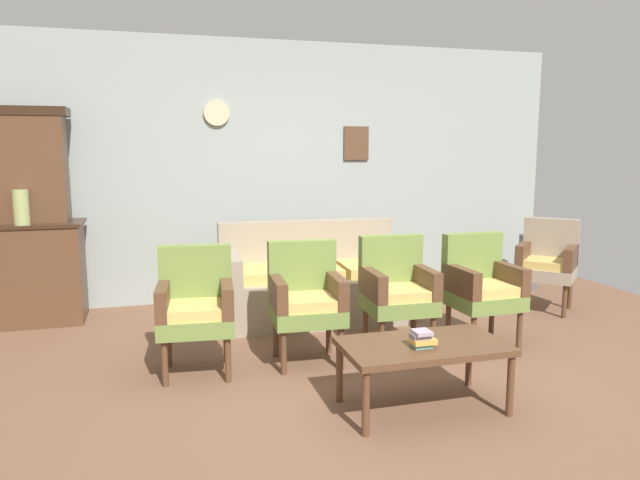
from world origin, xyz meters
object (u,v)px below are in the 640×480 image
Objects in this scene: side_cabinet at (19,273)px; armchair_near_couch_end at (306,296)px; vase_on_cabinet at (21,207)px; floor_vase_by_wall at (529,262)px; armchair_row_middle at (397,288)px; wingback_chair_by_fireplace at (547,260)px; armchair_near_cabinet at (196,304)px; book_stack_on_table at (422,339)px; floral_couch at (313,284)px; coffee_table at (423,350)px; armchair_by_doorway at (481,284)px.

side_cabinet is 2.82m from armchair_near_couch_end.
floor_vase_by_wall is (5.22, 0.07, -0.77)m from vase_on_cabinet.
armchair_row_middle is 1.00× the size of wingback_chair_by_fireplace.
vase_on_cabinet is at bearing -61.14° from side_cabinet.
wingback_chair_by_fireplace reaches higher than floor_vase_by_wall.
side_cabinet is 5.02m from wingback_chair_by_fireplace.
vase_on_cabinet is 0.34× the size of armchair_row_middle.
book_stack_on_table is at bearing -40.80° from armchair_near_cabinet.
armchair_row_middle is (2.94, -1.42, -0.59)m from vase_on_cabinet.
book_stack_on_table is at bearing -134.65° from floor_vase_by_wall.
armchair_row_middle is at bearing -67.84° from floral_couch.
vase_on_cabinet reaches higher than armchair_row_middle.
armchair_near_cabinet is at bearing 179.90° from armchair_near_couch_end.
vase_on_cabinet reaches higher than coffee_table.
armchair_by_doorway is at bearing -0.11° from armchair_near_cabinet.
coffee_table is at bearing -37.94° from armchair_near_cabinet.
armchair_row_middle is at bearing 75.16° from coffee_table.
armchair_near_couch_end is at bearing -36.21° from side_cabinet.
floral_couch is 1.74× the size of coffee_table.
side_cabinet is 2.69m from floral_couch.
armchair_near_couch_end is at bearing -107.72° from floral_couch.
book_stack_on_table is (0.09, -2.16, 0.14)m from floral_couch.
vase_on_cabinet is 3.99m from armchair_by_doorway.
side_cabinet reaches higher than wingback_chair_by_fireplace.
armchair_by_doorway reaches higher than coffee_table.
armchair_near_couch_end is 0.77m from armchair_row_middle.
armchair_near_couch_end reaches higher than floor_vase_by_wall.
floor_vase_by_wall is at bearing 0.79° from vase_on_cabinet.
coffee_table is at bearing -44.09° from side_cabinet.
side_cabinet is 4.10m from armchair_by_doorway.
armchair_near_cabinet is 1.00× the size of armchair_by_doorway.
side_cabinet is 1.28× the size of armchair_near_couch_end.
armchair_near_couch_end is at bearing -174.85° from armchair_row_middle.
floral_couch and armchair_row_middle have the same top height.
armchair_near_couch_end is at bearing 115.60° from coffee_table.
armchair_by_doorway is 6.31× the size of book_stack_on_table.
armchair_by_doorway is at bearing 45.14° from coffee_table.
armchair_row_middle is 1.19m from book_stack_on_table.
floor_vase_by_wall is (2.60, 2.64, -0.16)m from book_stack_on_table.
armchair_near_couch_end and armchair_row_middle have the same top height.
floor_vase_by_wall is at bearing 9.98° from floral_couch.
armchair_row_middle is at bearing -27.71° from side_cabinet.
vase_on_cabinet is 0.18× the size of floral_couch.
coffee_table is (0.13, -2.09, 0.05)m from floral_couch.
floral_couch is 1.16m from armchair_near_couch_end.
coffee_table is (2.75, -2.67, -0.09)m from side_cabinet.
armchair_row_middle is 1.12m from coffee_table.
armchair_row_middle is 0.90× the size of coffee_table.
armchair_near_cabinet is 1.00× the size of armchair_row_middle.
side_cabinet reaches higher than armchair_near_cabinet.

